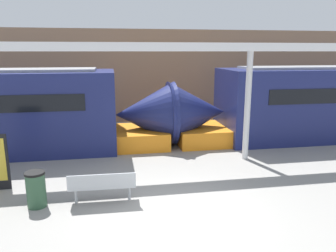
# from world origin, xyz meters

# --- Properties ---
(ground_plane) EXTENTS (60.00, 60.00, 0.00)m
(ground_plane) POSITION_xyz_m (0.00, 0.00, 0.00)
(ground_plane) COLOR gray
(station_wall) EXTENTS (56.00, 0.20, 5.00)m
(station_wall) POSITION_xyz_m (0.00, 10.84, 2.50)
(station_wall) COLOR #937051
(station_wall) RESTS_ON ground_plane
(bench_near) EXTENTS (1.72, 0.48, 0.83)m
(bench_near) POSITION_xyz_m (-1.75, 0.80, 0.51)
(bench_near) COLOR #ADB2B7
(bench_near) RESTS_ON ground_plane
(trash_bin) EXTENTS (0.50, 0.50, 0.92)m
(trash_bin) POSITION_xyz_m (-3.39, 0.88, 0.46)
(trash_bin) COLOR #2D5138
(trash_bin) RESTS_ON ground_plane
(support_column_near) EXTENTS (0.21, 0.21, 3.84)m
(support_column_near) POSITION_xyz_m (3.31, 3.57, 1.92)
(support_column_near) COLOR silver
(support_column_near) RESTS_ON ground_plane
(canopy_beam) EXTENTS (28.00, 0.60, 0.28)m
(canopy_beam) POSITION_xyz_m (3.31, 3.57, 3.98)
(canopy_beam) COLOR silver
(canopy_beam) RESTS_ON support_column_near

